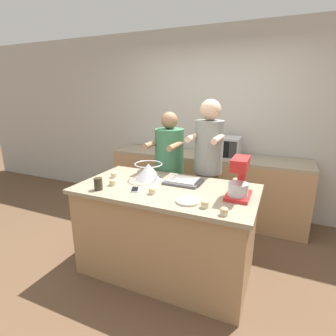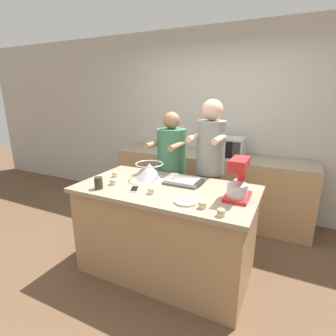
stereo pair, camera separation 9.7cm
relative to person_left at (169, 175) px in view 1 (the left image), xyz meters
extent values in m
plane|color=brown|center=(0.25, -0.64, -0.82)|extent=(16.00, 16.00, 0.00)
cube|color=#B2ADA3|center=(0.25, 1.13, 0.53)|extent=(10.00, 0.06, 2.70)
cube|color=#A87F56|center=(0.25, -0.64, -0.39)|extent=(1.64, 0.86, 0.87)
cube|color=gray|center=(0.25, -0.64, 0.07)|extent=(1.71, 0.91, 0.04)
cube|color=#A87F56|center=(0.25, 0.78, -0.38)|extent=(2.80, 0.60, 0.89)
cube|color=gray|center=(0.25, 0.78, 0.08)|extent=(2.80, 0.60, 0.04)
cylinder|color=brown|center=(0.00, 0.00, -0.41)|extent=(0.27, 0.27, 0.83)
cylinder|color=#38704C|center=(0.00, 0.00, 0.28)|extent=(0.34, 0.34, 0.55)
sphere|color=#936B4C|center=(0.00, 0.00, 0.66)|extent=(0.20, 0.20, 0.20)
cylinder|color=#936B4C|center=(-0.15, -0.17, 0.40)|extent=(0.06, 0.34, 0.06)
cylinder|color=#936B4C|center=(0.15, -0.17, 0.40)|extent=(0.06, 0.34, 0.06)
cylinder|color=brown|center=(0.48, 0.00, -0.37)|extent=(0.25, 0.25, 0.91)
cylinder|color=gray|center=(0.48, 0.00, 0.38)|extent=(0.32, 0.32, 0.59)
sphere|color=#DBB293|center=(0.48, 0.00, 0.79)|extent=(0.23, 0.23, 0.23)
cylinder|color=#DBB293|center=(0.35, -0.17, 0.51)|extent=(0.06, 0.34, 0.06)
cylinder|color=#DBB293|center=(0.61, -0.17, 0.51)|extent=(0.06, 0.34, 0.06)
cube|color=red|center=(0.92, -0.61, 0.10)|extent=(0.20, 0.30, 0.03)
cylinder|color=red|center=(0.92, -0.50, 0.23)|extent=(0.07, 0.07, 0.23)
cube|color=red|center=(0.92, -0.63, 0.39)|extent=(0.13, 0.26, 0.10)
cylinder|color=#BCBCC1|center=(0.92, -0.65, 0.17)|extent=(0.17, 0.17, 0.11)
cone|color=#BCBCC1|center=(-0.02, -0.49, 0.17)|extent=(0.28, 0.28, 0.17)
torus|color=#BCBCC1|center=(-0.02, -0.49, 0.25)|extent=(0.29, 0.29, 0.01)
cube|color=#4C4C51|center=(0.35, -0.45, 0.10)|extent=(0.35, 0.28, 0.02)
cube|color=white|center=(0.35, -0.45, 0.12)|extent=(0.29, 0.22, 0.02)
cube|color=#B7B7BC|center=(0.48, 0.78, 0.24)|extent=(0.46, 0.34, 0.28)
cube|color=black|center=(0.44, 0.61, 0.24)|extent=(0.31, 0.01, 0.22)
cube|color=#2D2D2D|center=(0.64, 0.61, 0.24)|extent=(0.09, 0.01, 0.22)
cube|color=silver|center=(0.01, -0.83, 0.09)|extent=(0.12, 0.16, 0.01)
cube|color=black|center=(0.01, -0.83, 0.10)|extent=(0.11, 0.14, 0.00)
cylinder|color=#332D1E|center=(-0.31, -0.96, 0.14)|extent=(0.08, 0.08, 0.11)
cylinder|color=beige|center=(0.56, -0.89, 0.10)|extent=(0.20, 0.20, 0.02)
cylinder|color=beige|center=(0.88, -1.01, 0.11)|extent=(0.06, 0.06, 0.03)
ellipsoid|color=tan|center=(0.88, -1.01, 0.13)|extent=(0.06, 0.06, 0.04)
cylinder|color=beige|center=(-0.39, -0.59, 0.11)|extent=(0.06, 0.06, 0.03)
ellipsoid|color=tan|center=(-0.39, -0.59, 0.13)|extent=(0.06, 0.06, 0.04)
cylinder|color=beige|center=(0.84, -0.27, 0.11)|extent=(0.06, 0.06, 0.03)
ellipsoid|color=tan|center=(0.84, -0.27, 0.13)|extent=(0.06, 0.06, 0.04)
cylinder|color=beige|center=(0.92, -0.34, 0.11)|extent=(0.06, 0.06, 0.03)
ellipsoid|color=tan|center=(0.92, -0.34, 0.13)|extent=(0.06, 0.06, 0.04)
cylinder|color=beige|center=(0.20, -0.85, 0.11)|extent=(0.06, 0.06, 0.03)
ellipsoid|color=tan|center=(0.20, -0.85, 0.13)|extent=(0.06, 0.06, 0.04)
cylinder|color=beige|center=(-0.26, -0.80, 0.11)|extent=(0.06, 0.06, 0.03)
ellipsoid|color=tan|center=(-0.26, -0.80, 0.13)|extent=(0.06, 0.06, 0.04)
cylinder|color=beige|center=(0.72, -0.94, 0.11)|extent=(0.06, 0.06, 0.03)
ellipsoid|color=tan|center=(0.72, -0.94, 0.13)|extent=(0.06, 0.06, 0.04)
camera|label=1|loc=(1.22, -2.80, 0.96)|focal=28.00mm
camera|label=2|loc=(1.31, -2.76, 0.96)|focal=28.00mm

